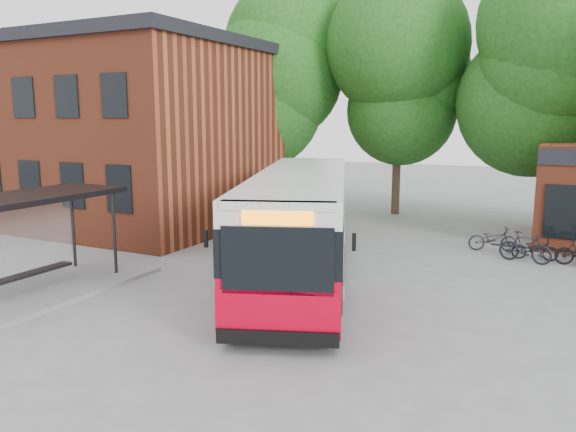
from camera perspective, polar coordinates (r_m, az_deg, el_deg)
The scene contains 11 objects.
ground at distance 15.61m, azimuth -10.76°, elevation -8.90°, with size 100.00×100.00×0.00m, color slate.
station_building at distance 30.26m, azimuth -20.38°, elevation 7.90°, with size 18.40×10.40×8.50m, color brown, non-canonical shape.
bus_shelter at distance 17.64m, azimuth -24.65°, elevation -2.57°, with size 3.60×7.00×2.90m, color black, non-canonical shape.
bike_rail at distance 22.19m, azimuth 26.57°, elevation -3.64°, with size 5.20×0.10×0.38m, color black, non-canonical shape.
tree_0 at distance 31.52m, azimuth -1.92°, elevation 10.84°, with size 7.92×7.92×11.00m, color #174B14, non-canonical shape.
tree_1 at distance 29.79m, azimuth 11.14°, elevation 10.14°, with size 7.92×7.92×10.40m, color #174B14, non-canonical shape.
tree_2 at distance 27.69m, azimuth 24.87°, elevation 10.07°, with size 7.92×7.92×11.00m, color #174B14, non-canonical shape.
city_bus at distance 17.94m, azimuth 1.38°, elevation -0.80°, with size 2.77×13.02×3.31m, color #BF0019, non-canonical shape.
bicycle_0 at distance 22.70m, azimuth 20.07°, elevation -2.19°, with size 0.62×1.77×0.93m, color black.
bicycle_1 at distance 21.27m, azimuth 22.97°, elevation -2.95°, with size 0.51×1.80×1.08m, color black.
bicycle_2 at distance 21.81m, azimuth 23.78°, elevation -3.07°, with size 0.54×1.55×0.82m, color black.
Camera 1 is at (9.10, -11.66, 4.99)m, focal length 35.00 mm.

